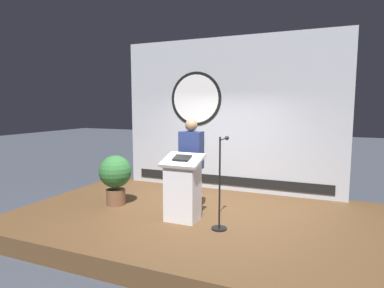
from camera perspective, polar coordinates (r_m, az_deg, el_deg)
The scene contains 7 objects.
ground_plane at distance 5.92m, azimuth 0.94°, elevation -15.02°, with size 40.00×40.00×0.00m, color #383D47.
stage_platform at distance 5.86m, azimuth 0.94°, elevation -13.66°, with size 6.40×4.00×0.30m, color brown.
banner_display at distance 7.25m, azimuth 6.30°, elevation 5.05°, with size 4.97×0.12×3.38m.
podium at distance 5.39m, azimuth -1.67°, elevation -7.90°, with size 0.64×0.49×1.11m.
speaker_person at distance 5.77m, azimuth -0.13°, elevation -3.67°, with size 0.40×0.26×1.67m.
microphone_stand at distance 5.07m, azimuth 5.03°, elevation -9.25°, with size 0.24×0.51×1.43m.
potted_plant at distance 6.37m, azimuth -13.35°, elevation -5.35°, with size 0.62×0.62×0.96m.
Camera 1 is at (2.05, -5.10, 2.20)m, focal length 30.31 mm.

